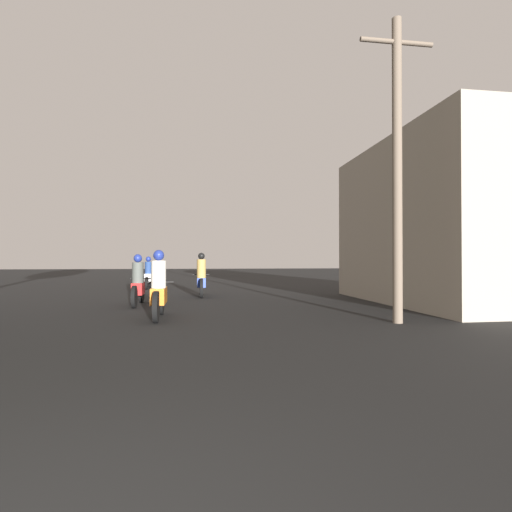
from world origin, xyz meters
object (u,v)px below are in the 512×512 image
Objects in this scene: motorcycle_red at (138,284)px; building_right_near at (459,223)px; motorcycle_orange at (159,291)px; motorcycle_blue at (201,279)px; motorcycle_white at (149,276)px; utility_pole_near at (397,162)px.

building_right_near reaches higher than motorcycle_red.
motorcycle_orange is at bearing -73.74° from motorcycle_red.
building_right_near reaches higher than motorcycle_orange.
motorcycle_blue is (1.85, 2.58, 0.02)m from motorcycle_red.
motorcycle_red is 9.93m from building_right_near.
motorcycle_orange reaches higher than motorcycle_white.
motorcycle_white is (-1.36, 9.74, -0.02)m from motorcycle_orange.
building_right_near is at bearing -4.65° from motorcycle_red.
motorcycle_blue reaches higher than motorcycle_white.
motorcycle_white is at bearing 143.30° from building_right_near.
motorcycle_orange is at bearing -166.68° from building_right_near.
motorcycle_orange is 2.91m from motorcycle_red.
building_right_near reaches higher than motorcycle_white.
motorcycle_red is 7.68m from utility_pole_near.
motorcycle_blue is 8.30m from utility_pole_near.
motorcycle_white is at bearing 106.42° from motorcycle_orange.
motorcycle_white is 0.30× the size of utility_pole_near.
motorcycle_blue is (1.00, 5.36, 0.01)m from motorcycle_orange.
building_right_near is at bearing 41.84° from utility_pole_near.
building_right_near is (8.89, 2.10, 1.85)m from motorcycle_orange.
building_right_near is 1.14× the size of utility_pole_near.
building_right_near is at bearing -34.33° from motorcycle_white.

